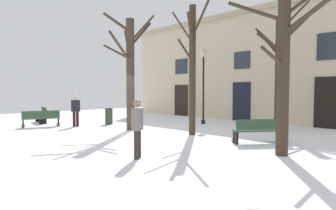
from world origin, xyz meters
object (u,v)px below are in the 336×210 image
Objects in this scene: tree_right_of_center at (130,69)px; bench_back_to_back_left at (42,115)px; bench_far_corner at (260,130)px; tree_center at (283,66)px; person_by_shop_door at (137,126)px; person_crossing_plaza at (76,109)px; bench_facing_shops at (41,118)px; streetlamp at (203,79)px; litter_bin at (109,116)px; tree_near_facade at (192,67)px; tree_left_of_center at (279,69)px.

tree_right_of_center is 6.61m from bench_back_to_back_left.
tree_center is at bearing 84.23° from bench_far_corner.
person_by_shop_door is 7.86m from person_crossing_plaza.
tree_center is at bearing 121.85° from bench_facing_shops.
tree_right_of_center reaches higher than person_by_shop_door.
tree_center is at bearing 20.22° from bench_back_to_back_left.
streetlamp is 8.64m from person_by_shop_door.
litter_bin is 3.35m from bench_facing_shops.
tree_near_facade is 3.03× the size of bench_far_corner.
person_by_shop_door is (4.70, -3.15, -1.94)m from tree_right_of_center.
person_crossing_plaza reaches higher than litter_bin.
tree_right_of_center is 6.41m from bench_far_corner.
bench_back_to_back_left is 0.92× the size of bench_facing_shops.
bench_facing_shops is at bearing -32.17° from bench_far_corner.
tree_near_facade reaches higher than bench_far_corner.
litter_bin is 0.54× the size of person_crossing_plaza.
person_by_shop_door is at bearing -26.39° from litter_bin.
tree_right_of_center reaches higher than bench_far_corner.
bench_far_corner is at bearing 130.10° from bench_facing_shops.
litter_bin is 8.47m from bench_far_corner.
person_crossing_plaza is at bearing -100.06° from litter_bin.
tree_near_facade is 6.57m from person_crossing_plaza.
bench_facing_shops is 1.14× the size of person_crossing_plaza.
tree_near_facade is at bearing -56.60° from streetlamp.
tree_left_of_center is 11.62m from bench_facing_shops.
litter_bin is 8.18m from person_by_shop_door.
tree_left_of_center is 12.74m from bench_back_to_back_left.
tree_right_of_center reaches higher than litter_bin.
bench_far_corner is at bearing 12.64° from tree_right_of_center.
bench_facing_shops is at bearing -123.91° from streetlamp.
bench_back_to_back_left is at bearing -144.38° from litter_bin.
person_by_shop_door is (8.65, -0.55, 0.44)m from bench_facing_shops.
tree_left_of_center reaches higher than litter_bin.
litter_bin is at bearing -150.25° from tree_left_of_center.
bench_back_to_back_left is (-3.27, -2.34, 0.01)m from litter_bin.
person_by_shop_door is at bearing 4.84° from bench_back_to_back_left.
person_crossing_plaza is (-0.31, -1.74, 0.43)m from litter_bin.
tree_right_of_center is at bearing 29.30° from bench_back_to_back_left.
litter_bin is 0.52× the size of bench_back_to_back_left.
streetlamp is (-6.46, 4.27, -0.05)m from tree_center.
streetlamp is 2.33× the size of bench_far_corner.
person_by_shop_door is at bearing 74.56° from person_crossing_plaza.
tree_right_of_center is 3.57m from litter_bin.
bench_facing_shops is (1.94, -0.74, -0.01)m from bench_back_to_back_left.
tree_right_of_center is 3.32× the size of bench_back_to_back_left.
person_by_shop_door is at bearing -62.05° from streetlamp.
litter_bin is (-5.56, -0.50, -2.36)m from tree_near_facade.
tree_center reaches higher than bench_back_to_back_left.
person_by_shop_door reaches higher than litter_bin.
tree_left_of_center is at bearing 117.42° from tree_center.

